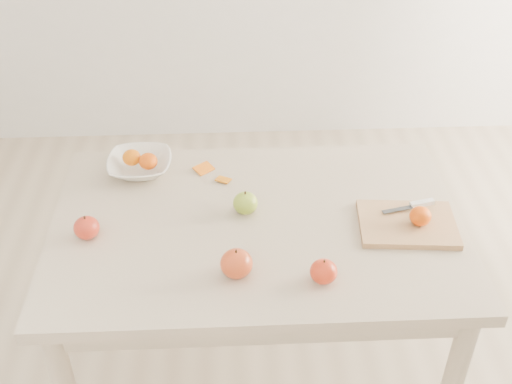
{
  "coord_description": "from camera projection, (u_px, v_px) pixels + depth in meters",
  "views": [
    {
      "loc": [
        -0.07,
        -1.45,
        1.93
      ],
      "look_at": [
        0.0,
        0.05,
        0.82
      ],
      "focal_mm": 45.0,
      "sensor_mm": 36.0,
      "label": 1
    }
  ],
  "objects": [
    {
      "name": "bowl_tangerine_near",
      "position": [
        132.0,
        157.0,
        2.06
      ],
      "size": [
        0.06,
        0.06,
        0.05
      ],
      "primitive_type": "ellipsoid",
      "color": "orange",
      "rests_on": "fruit_bowl"
    },
    {
      "name": "apple_green",
      "position": [
        245.0,
        203.0,
        1.89
      ],
      "size": [
        0.07,
        0.07,
        0.07
      ],
      "primitive_type": "ellipsoid",
      "color": "#78A11E",
      "rests_on": "table"
    },
    {
      "name": "bowl_tangerine_far",
      "position": [
        148.0,
        161.0,
        2.04
      ],
      "size": [
        0.06,
        0.06,
        0.05
      ],
      "primitive_type": "ellipsoid",
      "color": "#D25707",
      "rests_on": "fruit_bowl"
    },
    {
      "name": "orange_peel_b",
      "position": [
        223.0,
        180.0,
        2.03
      ],
      "size": [
        0.06,
        0.05,
        0.01
      ],
      "primitive_type": "cube",
      "rotation": [
        -0.14,
        0.0,
        -0.47
      ],
      "color": "orange",
      "rests_on": "table"
    },
    {
      "name": "table",
      "position": [
        257.0,
        247.0,
        1.93
      ],
      "size": [
        1.2,
        0.8,
        0.75
      ],
      "color": "#C5B595",
      "rests_on": "ground"
    },
    {
      "name": "apple_red_c",
      "position": [
        236.0,
        264.0,
        1.67
      ],
      "size": [
        0.09,
        0.09,
        0.08
      ],
      "primitive_type": "ellipsoid",
      "color": "maroon",
      "rests_on": "table"
    },
    {
      "name": "orange_peel_a",
      "position": [
        204.0,
        170.0,
        2.08
      ],
      "size": [
        0.07,
        0.07,
        0.01
      ],
      "primitive_type": "cube",
      "rotation": [
        0.21,
        0.0,
        0.68
      ],
      "color": "orange",
      "rests_on": "table"
    },
    {
      "name": "fruit_bowl",
      "position": [
        140.0,
        165.0,
        2.06
      ],
      "size": [
        0.21,
        0.21,
        0.05
      ],
      "primitive_type": "imported",
      "color": "white",
      "rests_on": "table"
    },
    {
      "name": "board_tangerine",
      "position": [
        420.0,
        216.0,
        1.82
      ],
      "size": [
        0.06,
        0.06,
        0.05
      ],
      "primitive_type": "ellipsoid",
      "color": "#DA5307",
      "rests_on": "cutting_board"
    },
    {
      "name": "cutting_board",
      "position": [
        407.0,
        224.0,
        1.85
      ],
      "size": [
        0.29,
        0.22,
        0.02
      ],
      "primitive_type": "cube",
      "rotation": [
        0.0,
        0.0,
        -0.08
      ],
      "color": "tan",
      "rests_on": "table"
    },
    {
      "name": "apple_red_b",
      "position": [
        87.0,
        228.0,
        1.8
      ],
      "size": [
        0.07,
        0.07,
        0.07
      ],
      "primitive_type": "ellipsoid",
      "color": "maroon",
      "rests_on": "table"
    },
    {
      "name": "ground",
      "position": [
        257.0,
        383.0,
        2.32
      ],
      "size": [
        3.5,
        3.5,
        0.0
      ],
      "primitive_type": "plane",
      "color": "#C6B293",
      "rests_on": "ground"
    },
    {
      "name": "apple_red_e",
      "position": [
        324.0,
        271.0,
        1.65
      ],
      "size": [
        0.07,
        0.07,
        0.06
      ],
      "primitive_type": "ellipsoid",
      "color": "#9D0806",
      "rests_on": "table"
    },
    {
      "name": "paring_knife",
      "position": [
        418.0,
        204.0,
        1.9
      ],
      "size": [
        0.17,
        0.06,
        0.01
      ],
      "color": "white",
      "rests_on": "cutting_board"
    }
  ]
}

